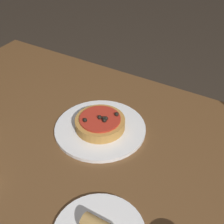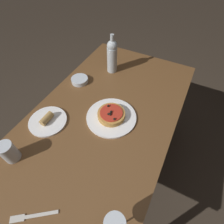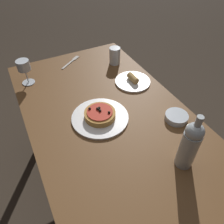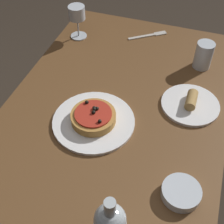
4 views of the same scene
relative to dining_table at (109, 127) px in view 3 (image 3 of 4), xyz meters
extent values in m
plane|color=#382D23|center=(0.00, 0.00, -0.66)|extent=(14.00, 14.00, 0.00)
cube|color=brown|center=(0.00, 0.00, 0.07)|extent=(1.47, 0.83, 0.03)
cylinder|color=brown|center=(-0.67, 0.35, -0.30)|extent=(0.06, 0.06, 0.72)
cylinder|color=brown|center=(-0.67, -0.35, -0.30)|extent=(0.06, 0.06, 0.72)
cylinder|color=white|center=(0.00, -0.05, 0.10)|extent=(0.30, 0.30, 0.01)
cylinder|color=#BC843D|center=(0.00, -0.05, 0.12)|extent=(0.16, 0.16, 0.03)
cylinder|color=#B72D1E|center=(0.00, -0.05, 0.14)|extent=(0.13, 0.13, 0.01)
sphere|color=black|center=(-0.04, -0.09, 0.15)|extent=(0.01, 0.01, 0.01)
sphere|color=black|center=(0.03, -0.02, 0.15)|extent=(0.01, 0.01, 0.01)
sphere|color=black|center=(-0.02, -0.06, 0.15)|extent=(0.01, 0.01, 0.01)
sphere|color=black|center=(-0.02, -0.05, 0.15)|extent=(0.01, 0.01, 0.01)
sphere|color=black|center=(0.00, -0.05, 0.15)|extent=(0.01, 0.01, 0.01)
sphere|color=black|center=(-0.02, -0.05, 0.15)|extent=(0.01, 0.01, 0.01)
cylinder|color=silver|center=(-0.49, -0.32, 0.09)|extent=(0.08, 0.08, 0.00)
cylinder|color=silver|center=(-0.49, -0.32, 0.14)|extent=(0.01, 0.01, 0.09)
cylinder|color=silver|center=(-0.49, -0.32, 0.22)|extent=(0.08, 0.08, 0.06)
cylinder|color=#B2BCC1|center=(0.41, 0.15, 0.19)|extent=(0.07, 0.07, 0.19)
sphere|color=#B2BCC1|center=(0.41, 0.15, 0.30)|extent=(0.07, 0.07, 0.07)
cylinder|color=#B2BCC1|center=(0.41, 0.15, 0.34)|extent=(0.03, 0.03, 0.06)
cylinder|color=silver|center=(-0.45, 0.27, 0.15)|extent=(0.07, 0.07, 0.12)
cylinder|color=silver|center=(0.19, 0.30, 0.11)|extent=(0.12, 0.12, 0.03)
cube|color=beige|center=(-0.59, -0.03, 0.09)|extent=(0.09, 0.12, 0.00)
cube|color=beige|center=(-0.64, 0.05, 0.09)|extent=(0.06, 0.06, 0.00)
cylinder|color=white|center=(-0.20, 0.27, 0.10)|extent=(0.22, 0.22, 0.01)
cylinder|color=#B2894C|center=(-0.20, 0.27, 0.12)|extent=(0.08, 0.04, 0.04)
camera|label=1|loc=(-0.43, 0.59, 0.77)|focal=50.00mm
camera|label=2|loc=(-0.57, -0.35, 0.92)|focal=28.00mm
camera|label=3|loc=(0.75, -0.37, 0.91)|focal=35.00mm
camera|label=4|loc=(0.69, 0.25, 0.95)|focal=50.00mm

